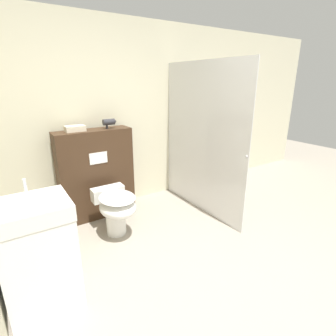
% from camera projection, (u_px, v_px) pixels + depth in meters
% --- Properties ---
extents(ground_plane, '(12.00, 12.00, 0.00)m').
position_uv_depth(ground_plane, '(241.00, 305.00, 2.12)').
color(ground_plane, '#9E9384').
extents(wall_back, '(8.00, 0.06, 2.50)m').
position_uv_depth(wall_back, '(118.00, 117.00, 3.57)').
color(wall_back, beige).
rests_on(wall_back, ground_plane).
extents(partition_panel, '(0.93, 0.29, 1.15)m').
position_uv_depth(partition_panel, '(96.00, 174.00, 3.38)').
color(partition_panel, '#3D2819').
rests_on(partition_panel, ground_plane).
extents(shower_glass, '(0.04, 1.57, 1.96)m').
position_uv_depth(shower_glass, '(202.00, 140.00, 3.43)').
color(shower_glass, silver).
rests_on(shower_glass, ground_plane).
extents(toilet, '(0.40, 0.61, 0.52)m').
position_uv_depth(toilet, '(116.00, 208.00, 2.99)').
color(toilet, white).
rests_on(toilet, ground_plane).
extents(sink_vanity, '(0.53, 0.46, 1.04)m').
position_uv_depth(sink_vanity, '(39.00, 255.00, 2.01)').
color(sink_vanity, white).
rests_on(sink_vanity, ground_plane).
extents(hair_drier, '(0.17, 0.08, 0.12)m').
position_uv_depth(hair_drier, '(109.00, 122.00, 3.26)').
color(hair_drier, '#2D2D33').
rests_on(hair_drier, partition_panel).
extents(folded_towel, '(0.23, 0.15, 0.07)m').
position_uv_depth(folded_towel, '(75.00, 129.00, 3.10)').
color(folded_towel, beige).
rests_on(folded_towel, partition_panel).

